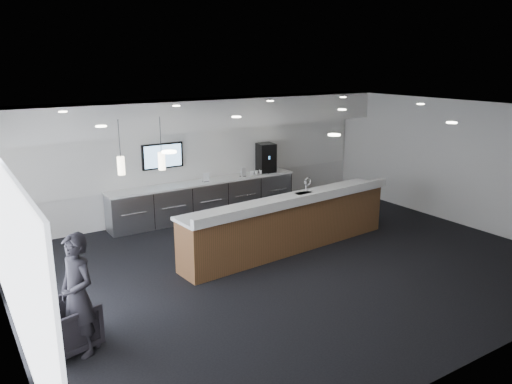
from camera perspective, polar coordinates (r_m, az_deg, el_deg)
ground at (r=10.01m, az=3.91°, el=-8.16°), size 10.00×10.00×0.00m
ceiling at (r=9.26m, az=4.24°, el=9.19°), size 10.00×8.00×0.02m
back_wall at (r=12.87m, az=-6.64°, el=3.98°), size 10.00×0.02×3.00m
left_wall at (r=7.77m, az=-27.13°, el=-4.90°), size 0.02×8.00×3.00m
right_wall at (r=13.08m, az=21.96°, el=3.16°), size 0.02×8.00×3.00m
soffit_bulkhead at (r=12.31m, az=-5.86°, el=8.92°), size 10.00×0.90×0.70m
alcove_panel at (r=12.83m, az=-6.59°, el=4.40°), size 9.80×0.06×1.40m
window_blinds_wall at (r=7.78m, az=-26.84°, el=-4.86°), size 0.04×7.36×2.55m
back_credenza at (r=12.79m, az=-5.79°, el=-0.77°), size 5.06×0.66×0.95m
wall_tv at (r=12.36m, az=-10.63°, el=4.08°), size 1.05×0.08×0.62m
pendant_left at (r=8.91m, az=-11.53°, el=3.82°), size 0.12×0.12×0.30m
pendant_right at (r=8.69m, az=-15.83°, el=3.28°), size 0.12×0.12×0.30m
ceiling_can_lights at (r=9.27m, az=4.23°, el=9.00°), size 7.00×5.00×0.02m
service_counter at (r=10.56m, az=3.84°, el=-3.57°), size 5.19×1.28×1.49m
coffee_machine at (r=13.59m, az=1.10°, el=3.95°), size 0.52×0.61×0.78m
info_sign_left at (r=12.55m, az=-5.73°, el=1.68°), size 0.16×0.04×0.22m
info_sign_right at (r=13.04m, az=-1.45°, el=2.28°), size 0.18×0.07×0.24m
armchair at (r=7.61m, az=-20.83°, el=-14.14°), size 0.93×0.92×0.69m
lounge_guest at (r=7.23m, az=-19.70°, el=-11.01°), size 0.60×0.73×1.72m
cup_0 at (r=13.47m, az=1.06°, el=2.39°), size 0.11×0.11×0.10m
cup_1 at (r=13.39m, az=0.56°, el=2.32°), size 0.15×0.15×0.10m
cup_2 at (r=13.32m, az=0.06°, el=2.25°), size 0.13×0.13×0.10m
cup_3 at (r=13.24m, az=-0.45°, el=2.18°), size 0.14×0.14×0.10m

